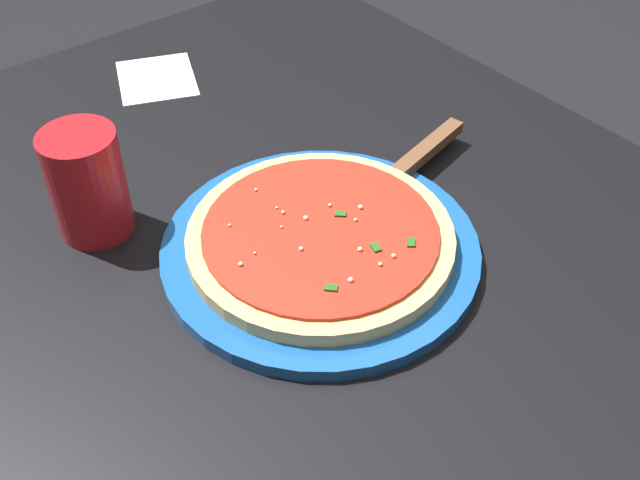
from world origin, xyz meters
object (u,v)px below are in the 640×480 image
Objects in this scene: pizza_server at (408,167)px; napkin_folded_right at (157,79)px; pizza at (320,237)px; serving_plate at (320,249)px; cup_tall_drink at (87,184)px.

pizza_server is 1.89× the size of napkin_folded_right.
pizza is at bearing -77.37° from pizza_server.
serving_plate is 1.20× the size of pizza.
pizza is 0.16m from pizza_server.
napkin_folded_right is (-0.41, 0.04, -0.01)m from serving_plate.
pizza_server reaches higher than serving_plate.
serving_plate is 2.75× the size of napkin_folded_right.
pizza is 2.29× the size of napkin_folded_right.
pizza is 0.24m from cup_tall_drink.
pizza_server is at bearing 16.66° from napkin_folded_right.
cup_tall_drink is at bearing -138.74° from serving_plate.
cup_tall_drink is at bearing -115.02° from pizza_server.
serving_plate is 0.02m from pizza.
cup_tall_drink reaches higher than napkin_folded_right.
pizza is 0.42m from napkin_folded_right.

